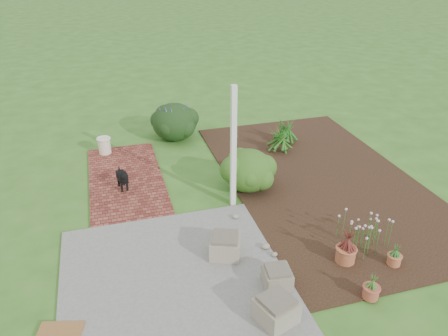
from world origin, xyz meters
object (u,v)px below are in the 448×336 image
object	(u,v)px
evergreen_shrub	(248,169)
stone_trough_near	(276,311)
cream_ceramic_urn	(104,146)
black_dog	(123,177)

from	to	relation	value
evergreen_shrub	stone_trough_near	bearing A→B (deg)	-102.77
cream_ceramic_urn	evergreen_shrub	distance (m)	3.89
cream_ceramic_urn	evergreen_shrub	size ratio (longest dim) A/B	0.38
black_dog	evergreen_shrub	xyz separation A→B (m)	(2.57, -0.67, 0.16)
black_dog	evergreen_shrub	bearing A→B (deg)	-25.54
black_dog	evergreen_shrub	size ratio (longest dim) A/B	0.52
cream_ceramic_urn	black_dog	bearing A→B (deg)	-81.15
stone_trough_near	black_dog	bearing A→B (deg)	112.38
stone_trough_near	cream_ceramic_urn	size ratio (longest dim) A/B	1.26
stone_trough_near	evergreen_shrub	xyz separation A→B (m)	(0.81, 3.59, 0.27)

